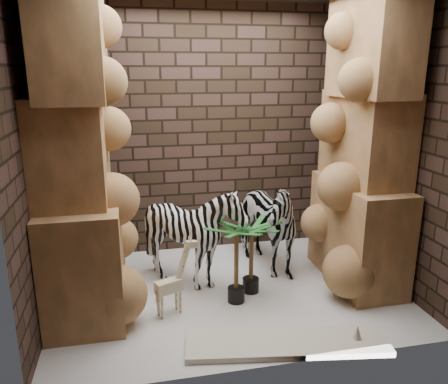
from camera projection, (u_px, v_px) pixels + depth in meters
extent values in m
plane|color=silver|center=(229.00, 291.00, 4.65)|extent=(3.50, 3.50, 0.00)
plane|color=black|center=(207.00, 132.00, 5.42)|extent=(3.50, 0.00, 3.50)
plane|color=black|center=(270.00, 181.00, 3.06)|extent=(3.50, 0.00, 3.50)
plane|color=black|center=(36.00, 157.00, 3.89)|extent=(0.00, 3.00, 3.00)
plane|color=black|center=(394.00, 144.00, 4.59)|extent=(0.00, 3.00, 3.00)
imported|color=white|center=(261.00, 214.00, 5.02)|extent=(0.88, 1.23, 1.31)
imported|color=white|center=(194.00, 240.00, 4.65)|extent=(0.99, 1.19, 1.03)
cube|color=beige|center=(287.00, 343.00, 3.73)|extent=(1.74, 0.68, 0.05)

